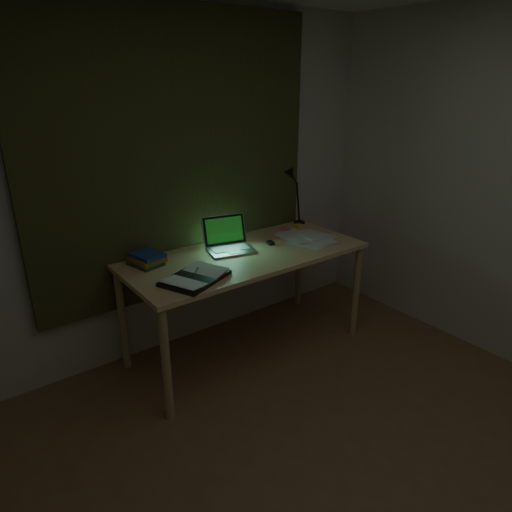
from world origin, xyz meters
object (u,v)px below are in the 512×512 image
(desk, at_px, (246,303))
(open_textbook, at_px, (195,277))
(book_stack, at_px, (146,259))
(desk_lamp, at_px, (300,194))
(laptop, at_px, (231,236))
(loose_papers, at_px, (306,237))

(desk, xyz_separation_m, open_textbook, (-0.53, -0.19, 0.42))
(book_stack, relative_size, desk_lamp, 0.42)
(laptop, distance_m, desk_lamp, 0.89)
(desk, height_order, open_textbook, open_textbook)
(laptop, xyz_separation_m, open_textbook, (-0.46, -0.28, -0.10))
(laptop, xyz_separation_m, loose_papers, (0.64, -0.11, -0.11))
(loose_papers, bearing_deg, open_textbook, -170.95)
(book_stack, bearing_deg, loose_papers, -10.99)
(desk, relative_size, loose_papers, 5.13)
(laptop, distance_m, open_textbook, 0.55)
(open_textbook, relative_size, desk_lamp, 0.78)
(open_textbook, bearing_deg, laptop, 8.29)
(open_textbook, xyz_separation_m, book_stack, (-0.14, 0.41, 0.03))
(book_stack, bearing_deg, desk, -18.98)
(open_textbook, bearing_deg, desk, -3.55)
(desk, bearing_deg, book_stack, 161.02)
(desk, bearing_deg, open_textbook, -160.50)
(desk, height_order, book_stack, book_stack)
(book_stack, xyz_separation_m, desk_lamp, (1.46, 0.08, 0.21))
(laptop, distance_m, loose_papers, 0.65)
(laptop, relative_size, open_textbook, 0.92)
(desk, xyz_separation_m, desk_lamp, (0.79, 0.31, 0.66))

